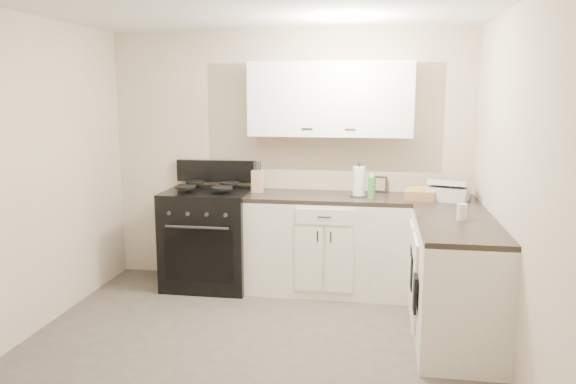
% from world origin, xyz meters
% --- Properties ---
extents(floor, '(3.60, 3.60, 0.00)m').
position_xyz_m(floor, '(0.00, 0.00, 0.00)').
color(floor, '#473F38').
rests_on(floor, ground).
extents(ceiling, '(3.60, 3.60, 0.00)m').
position_xyz_m(ceiling, '(0.00, 0.00, 2.50)').
color(ceiling, white).
rests_on(ceiling, wall_back).
extents(wall_back, '(3.60, 0.00, 3.60)m').
position_xyz_m(wall_back, '(0.00, 1.80, 1.25)').
color(wall_back, beige).
rests_on(wall_back, ground).
extents(wall_right, '(0.00, 3.60, 3.60)m').
position_xyz_m(wall_right, '(1.80, 0.00, 1.25)').
color(wall_right, beige).
rests_on(wall_right, ground).
extents(wall_left, '(0.00, 3.60, 3.60)m').
position_xyz_m(wall_left, '(-1.80, 0.00, 1.25)').
color(wall_left, beige).
rests_on(wall_left, ground).
extents(wall_front, '(3.60, 0.00, 3.60)m').
position_xyz_m(wall_front, '(0.00, -1.80, 1.25)').
color(wall_front, beige).
rests_on(wall_front, ground).
extents(base_cabinets_back, '(1.55, 0.60, 0.90)m').
position_xyz_m(base_cabinets_back, '(0.43, 1.50, 0.45)').
color(base_cabinets_back, silver).
rests_on(base_cabinets_back, floor).
extents(base_cabinets_right, '(0.60, 1.90, 0.90)m').
position_xyz_m(base_cabinets_right, '(1.50, 0.85, 0.45)').
color(base_cabinets_right, silver).
rests_on(base_cabinets_right, floor).
extents(countertop_back, '(1.55, 0.60, 0.04)m').
position_xyz_m(countertop_back, '(0.43, 1.50, 0.92)').
color(countertop_back, black).
rests_on(countertop_back, base_cabinets_back).
extents(countertop_right, '(0.60, 1.90, 0.04)m').
position_xyz_m(countertop_right, '(1.50, 0.85, 0.92)').
color(countertop_right, black).
rests_on(countertop_right, base_cabinets_right).
extents(upper_cabinets, '(1.55, 0.30, 0.70)m').
position_xyz_m(upper_cabinets, '(0.43, 1.65, 1.84)').
color(upper_cabinets, white).
rests_on(upper_cabinets, wall_back).
extents(stove, '(0.83, 0.71, 1.00)m').
position_xyz_m(stove, '(-0.74, 1.48, 0.46)').
color(stove, black).
rests_on(stove, floor).
extents(knife_block, '(0.11, 0.10, 0.22)m').
position_xyz_m(knife_block, '(-0.27, 1.56, 1.05)').
color(knife_block, tan).
rests_on(knife_block, countertop_back).
extents(paper_towel, '(0.14, 0.14, 0.28)m').
position_xyz_m(paper_towel, '(0.72, 1.50, 1.08)').
color(paper_towel, white).
rests_on(paper_towel, countertop_back).
extents(soap_bottle, '(0.08, 0.08, 0.20)m').
position_xyz_m(soap_bottle, '(0.84, 1.41, 1.04)').
color(soap_bottle, green).
rests_on(soap_bottle, countertop_back).
extents(picture_frame, '(0.13, 0.07, 0.16)m').
position_xyz_m(picture_frame, '(0.92, 1.76, 1.02)').
color(picture_frame, black).
rests_on(picture_frame, countertop_back).
extents(wicker_basket, '(0.28, 0.20, 0.09)m').
position_xyz_m(wicker_basket, '(1.27, 1.40, 0.98)').
color(wicker_basket, '#A87A4F').
rests_on(wicker_basket, countertop_right).
extents(countertop_grill, '(0.41, 0.40, 0.12)m').
position_xyz_m(countertop_grill, '(1.53, 1.45, 1.00)').
color(countertop_grill, silver).
rests_on(countertop_grill, countertop_right).
extents(glass_jar, '(0.10, 0.10, 0.13)m').
position_xyz_m(glass_jar, '(1.53, 0.62, 1.00)').
color(glass_jar, silver).
rests_on(glass_jar, countertop_right).
extents(oven_mitt_near, '(0.02, 0.16, 0.27)m').
position_xyz_m(oven_mitt_near, '(1.18, 0.25, 0.46)').
color(oven_mitt_near, black).
rests_on(oven_mitt_near, base_cabinets_right).
extents(oven_mitt_far, '(0.02, 0.16, 0.27)m').
position_xyz_m(oven_mitt_far, '(1.18, 0.63, 0.50)').
color(oven_mitt_far, black).
rests_on(oven_mitt_far, base_cabinets_right).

